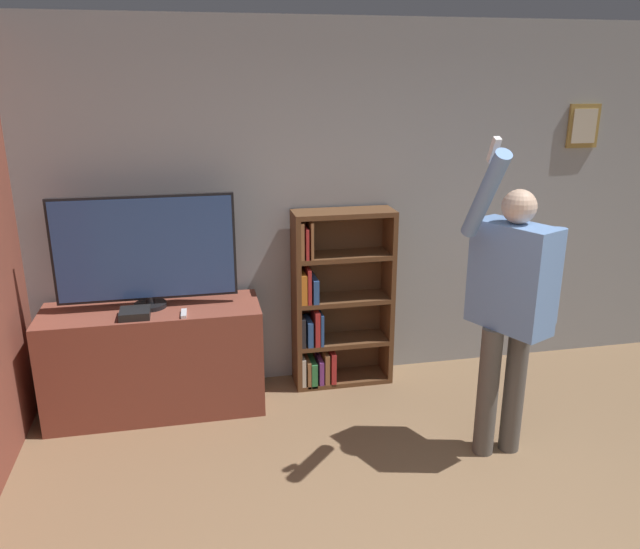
{
  "coord_description": "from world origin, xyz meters",
  "views": [
    {
      "loc": [
        -1.12,
        -1.66,
        2.31
      ],
      "look_at": [
        -0.38,
        1.92,
        1.13
      ],
      "focal_mm": 35.0,
      "sensor_mm": 36.0,
      "label": 1
    }
  ],
  "objects_px": {
    "television": "(146,251)",
    "game_console": "(135,313)",
    "bookshelf": "(334,304)",
    "person": "(510,299)"
  },
  "relations": [
    {
      "from": "television",
      "to": "person",
      "type": "bearing_deg",
      "value": -25.15
    },
    {
      "from": "television",
      "to": "person",
      "type": "distance_m",
      "value": 2.37
    },
    {
      "from": "television",
      "to": "bookshelf",
      "type": "bearing_deg",
      "value": 6.36
    },
    {
      "from": "bookshelf",
      "to": "television",
      "type": "bearing_deg",
      "value": -173.64
    },
    {
      "from": "television",
      "to": "bookshelf",
      "type": "relative_size",
      "value": 0.88
    },
    {
      "from": "game_console",
      "to": "bookshelf",
      "type": "relative_size",
      "value": 0.14
    },
    {
      "from": "television",
      "to": "game_console",
      "type": "relative_size",
      "value": 6.1
    },
    {
      "from": "television",
      "to": "game_console",
      "type": "distance_m",
      "value": 0.42
    },
    {
      "from": "game_console",
      "to": "person",
      "type": "relative_size",
      "value": 0.1
    },
    {
      "from": "bookshelf",
      "to": "game_console",
      "type": "bearing_deg",
      "value": -167.49
    }
  ]
}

